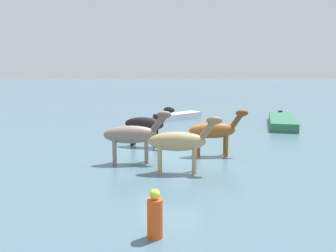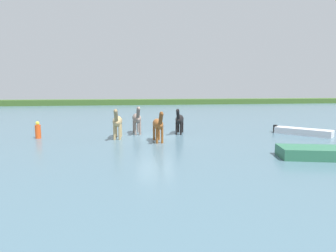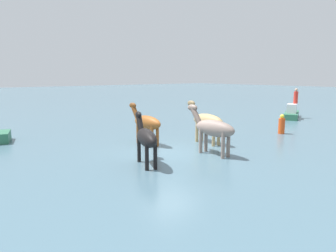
# 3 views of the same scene
# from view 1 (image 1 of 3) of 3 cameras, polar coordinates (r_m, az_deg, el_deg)

# --- Properties ---
(ground_plane) EXTENTS (167.85, 167.85, 0.00)m
(ground_plane) POSITION_cam_1_polar(r_m,az_deg,el_deg) (16.39, 0.19, -4.45)
(ground_plane) COLOR #476675
(horse_lead) EXTENTS (0.75, 2.65, 2.05)m
(horse_lead) POSITION_cam_1_polar(r_m,az_deg,el_deg) (13.68, 1.77, -2.36)
(horse_lead) COLOR tan
(horse_lead) RESTS_ON ground_plane
(horse_chestnut_trailing) EXTENTS (1.19, 2.45, 1.92)m
(horse_chestnut_trailing) POSITION_cam_1_polar(r_m,az_deg,el_deg) (18.07, -3.32, 0.25)
(horse_chestnut_trailing) COLOR black
(horse_chestnut_trailing) RESTS_ON ground_plane
(horse_rear_stallion) EXTENTS (0.68, 2.66, 2.07)m
(horse_rear_stallion) POSITION_cam_1_polar(r_m,az_deg,el_deg) (15.01, -5.27, -1.30)
(horse_rear_stallion) COLOR gray
(horse_rear_stallion) RESTS_ON ground_plane
(horse_dark_mare) EXTENTS (0.62, 2.53, 1.97)m
(horse_dark_mare) POSITION_cam_1_polar(r_m,az_deg,el_deg) (16.31, 6.92, -0.68)
(horse_dark_mare) COLOR brown
(horse_dark_mare) RESTS_ON ground_plane
(boat_skiff_near) EXTENTS (3.15, 3.58, 0.71)m
(boat_skiff_near) POSITION_cam_1_polar(r_m,az_deg,el_deg) (26.78, 1.38, 1.26)
(boat_skiff_near) COLOR silver
(boat_skiff_near) RESTS_ON ground_plane
(boat_motor_center) EXTENTS (5.80, 3.05, 0.77)m
(boat_motor_center) POSITION_cam_1_polar(r_m,az_deg,el_deg) (25.39, 16.68, 0.49)
(boat_motor_center) COLOR #2D6B4C
(boat_motor_center) RESTS_ON ground_plane
(buoy_channel_marker) EXTENTS (0.36, 0.36, 1.14)m
(buoy_channel_marker) POSITION_cam_1_polar(r_m,az_deg,el_deg) (8.81, -1.96, -13.27)
(buoy_channel_marker) COLOR #E54C19
(buoy_channel_marker) RESTS_ON ground_plane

